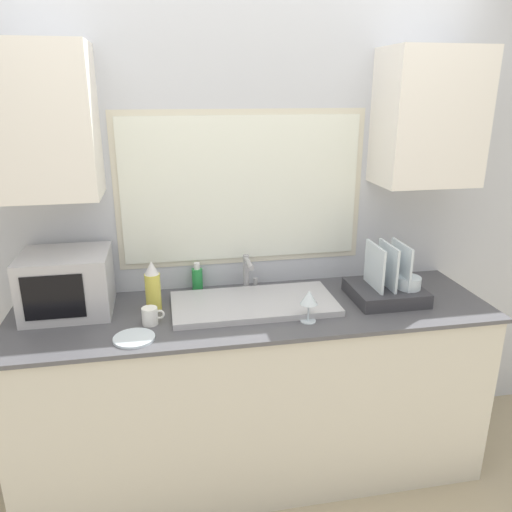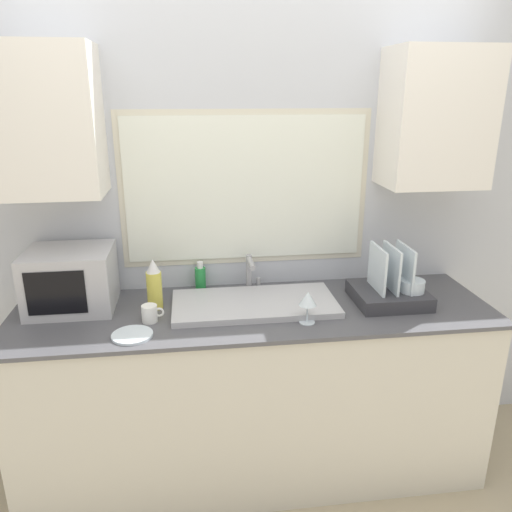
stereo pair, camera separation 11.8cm
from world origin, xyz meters
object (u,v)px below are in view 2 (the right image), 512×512
(spray_bottle, at_px, (154,285))
(soap_bottle, at_px, (200,278))
(faucet, at_px, (251,270))
(mug_near_sink, at_px, (150,313))
(dish_rack, at_px, (391,290))
(wine_glass, at_px, (308,300))
(microwave, at_px, (71,279))

(spray_bottle, distance_m, soap_bottle, 0.31)
(faucet, distance_m, mug_near_sink, 0.59)
(dish_rack, bearing_deg, soap_bottle, 162.58)
(faucet, xyz_separation_m, wine_glass, (0.21, -0.41, -0.00))
(spray_bottle, distance_m, wine_glass, 0.74)
(soap_bottle, height_order, mug_near_sink, soap_bottle)
(spray_bottle, height_order, soap_bottle, spray_bottle)
(microwave, distance_m, spray_bottle, 0.40)
(microwave, xyz_separation_m, mug_near_sink, (0.38, -0.21, -0.11))
(spray_bottle, distance_m, mug_near_sink, 0.17)
(dish_rack, height_order, wine_glass, dish_rack)
(mug_near_sink, relative_size, wine_glass, 0.67)
(microwave, bearing_deg, faucet, 5.78)
(microwave, relative_size, soap_bottle, 2.60)
(soap_bottle, bearing_deg, mug_near_sink, -123.58)
(dish_rack, distance_m, wine_glass, 0.50)
(faucet, relative_size, mug_near_sink, 1.87)
(dish_rack, bearing_deg, faucet, 161.09)
(dish_rack, xyz_separation_m, wine_glass, (-0.47, -0.17, 0.05))
(microwave, bearing_deg, dish_rack, -5.23)
(soap_bottle, height_order, wine_glass, soap_bottle)
(microwave, relative_size, spray_bottle, 1.60)
(faucet, distance_m, microwave, 0.89)
(dish_rack, xyz_separation_m, spray_bottle, (-1.16, 0.08, 0.06))
(faucet, bearing_deg, soap_bottle, 166.56)
(soap_bottle, bearing_deg, spray_bottle, -136.96)
(mug_near_sink, bearing_deg, faucet, 30.91)
(dish_rack, bearing_deg, mug_near_sink, -176.70)
(dish_rack, xyz_separation_m, mug_near_sink, (-1.18, -0.07, -0.02))
(faucet, distance_m, soap_bottle, 0.27)
(microwave, height_order, dish_rack, microwave)
(wine_glass, bearing_deg, spray_bottle, 159.70)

